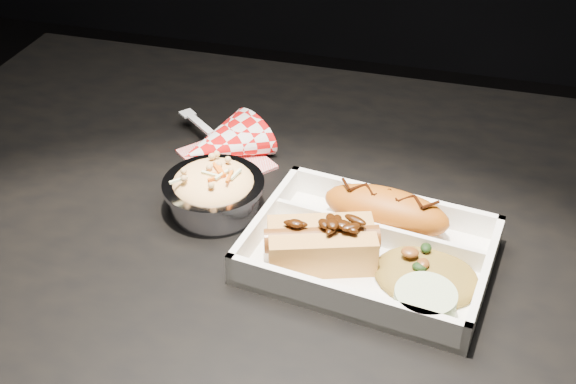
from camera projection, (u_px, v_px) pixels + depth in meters
The scene contains 8 objects.
dining_table at pixel (322, 284), 0.88m from camera, with size 1.20×0.80×0.75m.
food_tray at pixel (369, 254), 0.77m from camera, with size 0.27×0.21×0.04m.
fried_pastry at pixel (386, 210), 0.80m from camera, with size 0.14×0.06×0.05m, color #B15711.
hotdog at pixel (322, 242), 0.75m from camera, with size 0.12×0.09×0.06m.
fried_rice_mound at pixel (427, 268), 0.73m from camera, with size 0.11×0.09×0.03m, color olive.
cupcake_liner at pixel (424, 304), 0.69m from camera, with size 0.06×0.06×0.03m, color #B0C494.
foil_coleslaw_cup at pixel (214, 189), 0.84m from camera, with size 0.12×0.12×0.07m.
napkin_fork at pixel (221, 144), 0.94m from camera, with size 0.16×0.15×0.10m.
Camera 1 is at (0.14, -0.63, 1.27)m, focal length 45.00 mm.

